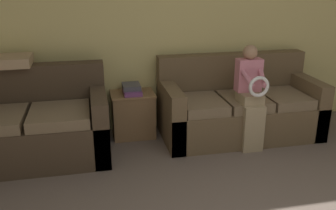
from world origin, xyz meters
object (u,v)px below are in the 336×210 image
Objects in this scene: child_left_seated at (251,93)px; side_shelf at (133,114)px; book_stack at (132,89)px; couch_side at (31,127)px; couch_main at (238,108)px; throw_pillow at (12,61)px.

child_left_seated is 2.14× the size of side_shelf.
child_left_seated reaches higher than book_stack.
book_stack is at bearing 156.13° from side_shelf.
couch_side is at bearing 174.07° from child_left_seated.
couch_main is 1.16× the size of couch_side.
couch_side reaches higher than side_shelf.
couch_side reaches higher than couch_main.
throw_pillow is at bearing 167.72° from child_left_seated.
side_shelf is at bearing -23.87° from book_stack.
couch_side is 0.73m from throw_pillow.
book_stack is at bearing 170.39° from couch_main.
throw_pillow is at bearing -178.54° from side_shelf.
throw_pillow is at bearing 175.98° from couch_main.
couch_side is at bearing -63.74° from throw_pillow.
couch_side reaches higher than book_stack.
book_stack is at bearing 1.61° from throw_pillow.
couch_main is 3.47× the size of side_shelf.
child_left_seated reaches higher than couch_main.
couch_main reaches higher than book_stack.
couch_side is 1.18m from book_stack.
couch_main is 2.35m from couch_side.
couch_side is 2.35m from child_left_seated.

